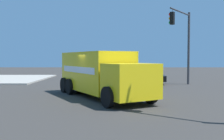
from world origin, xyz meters
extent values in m
plane|color=#33302D|center=(0.00, 0.00, 0.00)|extent=(100.00, 100.00, 0.00)
cube|color=yellow|center=(-0.41, -0.24, 1.51)|extent=(6.15, 4.90, 2.32)
cube|color=yellow|center=(3.03, 1.71, 1.20)|extent=(2.83, 3.02, 1.70)
cube|color=black|center=(3.78, 2.13, 1.54)|extent=(1.06, 1.79, 0.88)
cube|color=#B2B2B7|center=(-2.81, -1.59, 0.19)|extent=(1.31, 2.10, 0.21)
cube|color=white|center=(-1.00, 0.82, 1.63)|extent=(4.18, 2.37, 0.36)
cube|color=white|center=(0.19, -1.29, 1.63)|extent=(4.18, 2.37, 0.36)
cylinder|color=black|center=(2.38, 2.76, 0.50)|extent=(1.01, 0.74, 1.00)
cylinder|color=black|center=(3.60, 0.60, 0.50)|extent=(1.01, 0.74, 1.00)
cylinder|color=black|center=(-2.11, 0.22, 0.50)|extent=(1.01, 0.74, 1.00)
cylinder|color=black|center=(-0.89, -1.94, 0.50)|extent=(1.01, 0.74, 1.00)
cylinder|color=black|center=(-3.03, -0.29, 0.50)|extent=(1.01, 0.74, 1.00)
cylinder|color=black|center=(-1.81, -2.45, 0.50)|extent=(1.01, 0.74, 1.00)
cylinder|color=#38383D|center=(-7.35, 7.48, 3.16)|extent=(0.20, 0.20, 6.31)
cylinder|color=#38383D|center=(-5.68, 6.30, 6.06)|extent=(3.41, 2.46, 0.12)
cylinder|color=#38383D|center=(-4.30, 5.32, 5.94)|extent=(0.03, 0.03, 0.25)
cube|color=black|center=(-4.30, 5.32, 5.34)|extent=(0.42, 0.42, 0.95)
sphere|color=red|center=(-4.40, 5.17, 5.65)|extent=(0.20, 0.20, 0.20)
sphere|color=#EFA314|center=(-4.40, 5.17, 5.34)|extent=(0.20, 0.20, 0.20)
sphere|color=#19CC4C|center=(-4.40, 5.17, 5.03)|extent=(0.20, 0.20, 0.20)
cube|color=black|center=(-7.33, 4.66, 0.53)|extent=(2.03, 1.61, 0.50)
cube|color=black|center=(-7.43, 3.07, 0.83)|extent=(2.04, 1.81, 1.10)
cube|color=black|center=(-7.43, 3.07, 1.12)|extent=(1.87, 1.53, 0.48)
cube|color=black|center=(-7.53, 1.22, 0.56)|extent=(2.06, 2.11, 0.55)
cylinder|color=black|center=(-8.34, 4.59, 0.38)|extent=(0.28, 0.77, 0.76)
cylinder|color=black|center=(-6.34, 4.47, 0.38)|extent=(0.28, 0.77, 0.76)
cylinder|color=black|center=(-8.54, 1.16, 0.38)|extent=(0.28, 0.77, 0.76)
cylinder|color=black|center=(-6.53, 1.05, 0.38)|extent=(0.28, 0.77, 0.76)
camera|label=1|loc=(15.50, 0.88, 2.31)|focal=41.48mm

